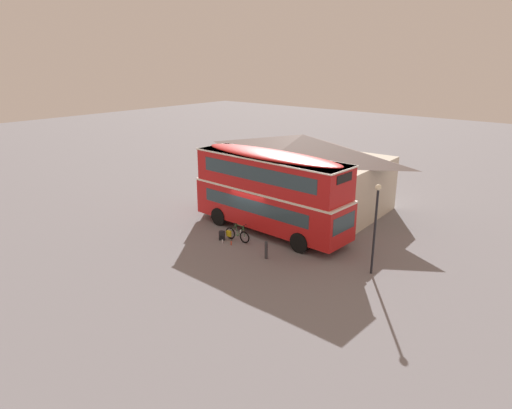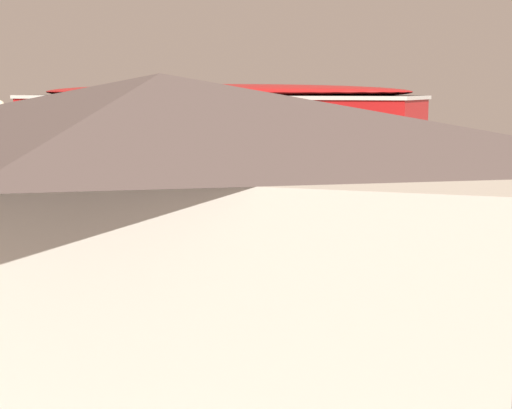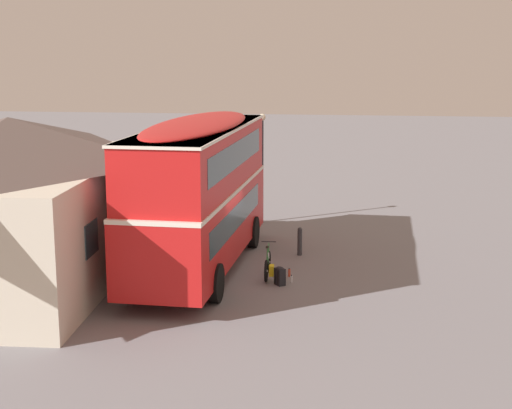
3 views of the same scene
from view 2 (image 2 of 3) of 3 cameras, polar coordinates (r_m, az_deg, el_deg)
The scene contains 9 objects.
ground_plane at distance 18.74m, azimuth -0.63°, elevation -5.82°, with size 120.00×120.00×0.00m, color slate.
double_decker_bus at distance 18.04m, azimuth -3.26°, elevation 2.15°, with size 9.95×2.90×4.79m.
touring_bicycle at distance 20.23m, azimuth 0.99°, elevation -3.67°, with size 1.71×0.50×1.02m.
backpack_on_ground at distance 20.43m, azimuth 3.26°, elevation -3.80°, with size 0.39×0.37×0.56m.
water_bottle_red_squeeze at distance 20.94m, azimuth 1.08°, elevation -3.95°, with size 0.08×0.08×0.26m.
water_bottle_clear_plastic at distance 20.87m, azimuth 2.63°, elevation -4.06°, with size 0.07×0.07×0.22m.
pub_building at distance 12.58m, azimuth -6.98°, elevation -1.31°, with size 11.68×7.37×4.91m.
street_lamp at distance 22.72m, azimuth -18.43°, elevation 3.24°, with size 0.28×0.28×4.38m.
kerb_bollard at distance 21.96m, azimuth -5.07°, elevation -2.40°, with size 0.16×0.16×0.97m.
Camera 2 is at (-6.76, 16.85, 4.62)m, focal length 53.55 mm.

